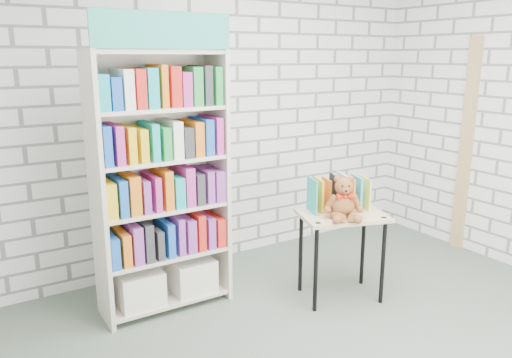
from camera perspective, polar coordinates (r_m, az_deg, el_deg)
room_shell at (r=2.95m, az=13.68°, el=10.95°), size 4.52×4.02×2.81m
bookshelf at (r=3.78m, az=-10.81°, el=-0.32°), size 0.98×0.38×2.20m
display_table at (r=4.02m, az=9.81°, el=-5.26°), size 0.77×0.64×0.71m
table_books at (r=4.04m, az=9.35°, el=-1.62°), size 0.50×0.34×0.27m
teddy_bear at (r=3.85m, az=10.00°, el=-2.55°), size 0.31×0.30×0.33m
door_trim at (r=5.35m, az=22.88°, el=3.48°), size 0.05×0.12×2.10m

